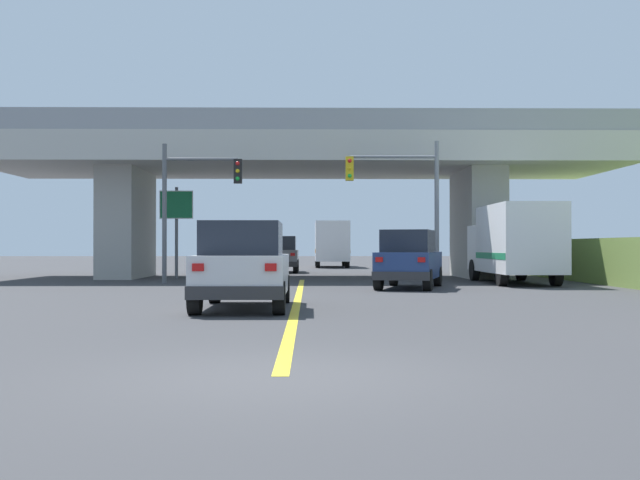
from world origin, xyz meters
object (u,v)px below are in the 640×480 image
traffic_signal_nearside (405,191)px  highway_sign (176,213)px  suv_crossing (409,259)px  box_truck (515,243)px  semi_truck_distant (332,244)px  suv_lead (244,265)px  traffic_signal_farside (191,194)px  sedan_oncoming (281,254)px

traffic_signal_nearside → highway_sign: bearing=158.6°
suv_crossing → highway_sign: (-9.44, 7.90, 1.97)m
traffic_signal_nearside → highway_sign: (-9.82, 3.86, -0.69)m
box_truck → semi_truck_distant: 25.08m
suv_lead → traffic_signal_farside: (-3.16, 12.59, 2.53)m
traffic_signal_nearside → semi_truck_distant: (-2.29, 23.52, -2.01)m
box_truck → semi_truck_distant: size_ratio=0.99×
traffic_signal_farside → semi_truck_distant: (6.25, 23.76, -1.88)m
semi_truck_distant → traffic_signal_nearside: bearing=-84.4°
box_truck → traffic_signal_farside: size_ratio=1.25×
sedan_oncoming → semi_truck_distant: size_ratio=0.66×
box_truck → highway_sign: 14.81m
sedan_oncoming → traffic_signal_farside: (-3.09, -12.80, 2.53)m
box_truck → traffic_signal_farside: bearing=177.9°
suv_lead → traffic_signal_farside: bearing=104.1°
suv_lead → box_truck: bearing=51.7°
traffic_signal_nearside → semi_truck_distant: traffic_signal_nearside is taller
highway_sign → semi_truck_distant: 21.10m
highway_sign → sedan_oncoming: bearing=63.4°
sedan_oncoming → highway_sign: 9.94m
traffic_signal_nearside → suv_crossing: bearing=-95.3°
suv_crossing → sedan_oncoming: size_ratio=1.01×
sedan_oncoming → traffic_signal_farside: bearing=-103.5°
suv_crossing → highway_sign: 12.47m
suv_lead → semi_truck_distant: size_ratio=0.66×
suv_crossing → traffic_signal_nearside: (0.38, 4.05, 2.66)m
suv_lead → sedan_oncoming: bearing=90.2°
suv_lead → highway_sign: size_ratio=1.12×
sedan_oncoming → suv_crossing: bearing=-73.0°
highway_sign → semi_truck_distant: size_ratio=0.59×
highway_sign → traffic_signal_farside: bearing=-72.6°
box_truck → sedan_oncoming: box_truck is taller
suv_lead → suv_crossing: (5.00, 8.78, -0.00)m
box_truck → highway_sign: highway_sign is taller
suv_lead → sedan_oncoming: (-0.07, 25.39, -0.00)m
suv_lead → traffic_signal_nearside: bearing=67.3°
suv_crossing → traffic_signal_nearside: size_ratio=0.82×
highway_sign → suv_lead: bearing=-75.1°
suv_lead → traffic_signal_nearside: (5.38, 12.83, 2.65)m
suv_lead → semi_truck_distant: bearing=85.1°
suv_lead → highway_sign: 17.38m
traffic_signal_nearside → traffic_signal_farside: traffic_signal_nearside is taller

